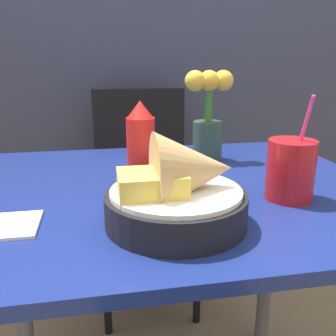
{
  "coord_description": "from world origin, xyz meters",
  "views": [
    {
      "loc": [
        -0.15,
        -0.78,
        1.06
      ],
      "look_at": [
        -0.01,
        -0.06,
        0.84
      ],
      "focal_mm": 40.0,
      "sensor_mm": 36.0,
      "label": 1
    }
  ],
  "objects_px": {
    "ketchup_bottle": "(141,146)",
    "drink_cup": "(290,172)",
    "food_basket": "(181,192)",
    "chair_far_window": "(143,179)",
    "flower_vase": "(208,116)"
  },
  "relations": [
    {
      "from": "ketchup_bottle",
      "to": "drink_cup",
      "type": "distance_m",
      "value": 0.32
    },
    {
      "from": "food_basket",
      "to": "drink_cup",
      "type": "bearing_deg",
      "value": 17.58
    },
    {
      "from": "chair_far_window",
      "to": "drink_cup",
      "type": "height_order",
      "value": "drink_cup"
    },
    {
      "from": "food_basket",
      "to": "flower_vase",
      "type": "distance_m",
      "value": 0.43
    },
    {
      "from": "ketchup_bottle",
      "to": "flower_vase",
      "type": "relative_size",
      "value": 0.78
    },
    {
      "from": "chair_far_window",
      "to": "drink_cup",
      "type": "distance_m",
      "value": 0.95
    },
    {
      "from": "drink_cup",
      "to": "flower_vase",
      "type": "distance_m",
      "value": 0.34
    },
    {
      "from": "chair_far_window",
      "to": "flower_vase",
      "type": "relative_size",
      "value": 3.76
    },
    {
      "from": "flower_vase",
      "to": "drink_cup",
      "type": "bearing_deg",
      "value": -76.13
    },
    {
      "from": "drink_cup",
      "to": "flower_vase",
      "type": "xyz_separation_m",
      "value": [
        -0.08,
        0.32,
        0.07
      ]
    },
    {
      "from": "food_basket",
      "to": "drink_cup",
      "type": "xyz_separation_m",
      "value": [
        0.24,
        0.08,
        -0.0
      ]
    },
    {
      "from": "ketchup_bottle",
      "to": "drink_cup",
      "type": "bearing_deg",
      "value": -24.6
    },
    {
      "from": "drink_cup",
      "to": "flower_vase",
      "type": "bearing_deg",
      "value": 103.87
    },
    {
      "from": "flower_vase",
      "to": "food_basket",
      "type": "bearing_deg",
      "value": -112.43
    },
    {
      "from": "chair_far_window",
      "to": "food_basket",
      "type": "distance_m",
      "value": 1.01
    }
  ]
}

